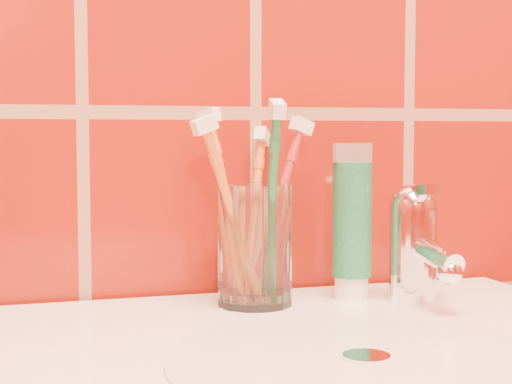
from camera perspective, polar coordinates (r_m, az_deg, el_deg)
name	(u,v)px	position (r m, az deg, el deg)	size (l,w,h in m)	color
glass_tumbler	(255,245)	(0.78, -0.09, -3.85)	(0.07, 0.07, 0.12)	white
toothpaste_tube	(352,226)	(0.81, 7.00, -2.50)	(0.04, 0.04, 0.16)	white
faucet	(415,239)	(0.81, 11.50, -3.40)	(0.05, 0.11, 0.12)	white
toothbrush_0	(228,208)	(0.78, -2.02, -1.14)	(0.05, 0.07, 0.20)	orange
toothbrush_1	(254,215)	(0.81, -0.16, -1.66)	(0.06, 0.08, 0.18)	#CC5F24
toothbrush_2	(276,210)	(0.80, 1.47, -1.35)	(0.08, 0.04, 0.19)	#A82428
toothbrush_3	(271,208)	(0.75, 1.08, -1.18)	(0.03, 0.08, 0.21)	#1E7039
toothbrush_4	(233,215)	(0.75, -1.68, -1.71)	(0.08, 0.04, 0.19)	#C66722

